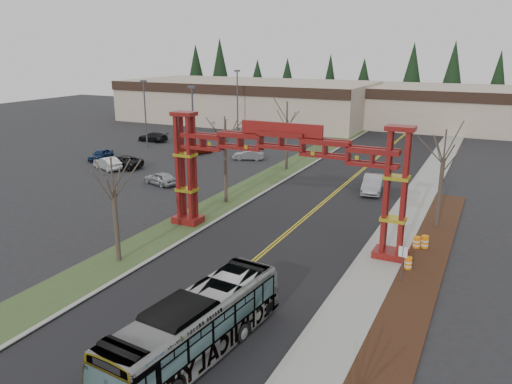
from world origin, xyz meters
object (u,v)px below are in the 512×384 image
Objects in this scene: street_sign at (403,257)px; barrel_south at (408,264)px; parked_car_mid_a at (195,149)px; light_pole_mid at (145,109)px; parked_car_near_b at (108,163)px; parked_car_far_c at (153,137)px; retail_building_east at (478,109)px; retail_building_west at (248,101)px; parked_car_near_a at (161,178)px; parked_car_near_c at (120,162)px; bare_tree_median_far at (287,121)px; parked_car_mid_b at (101,155)px; parked_car_far_a at (248,155)px; bare_tree_median_near at (113,190)px; bare_tree_median_mid at (225,140)px; gateway_arch at (281,160)px; barrel_north at (425,243)px; silver_sedan at (373,184)px; light_pole_near at (193,123)px; parked_car_far_b at (239,132)px; bare_tree_right_far at (444,158)px; light_pole_far at (237,97)px; transit_bus at (196,327)px; barrel_mid at (417,243)px.

street_sign is 2.65× the size of barrel_south.
parked_car_mid_a is 0.52× the size of light_pole_mid.
parked_car_far_c is at bearing -137.86° from parked_car_near_b.
retail_building_east is 54.65m from parked_car_far_c.
parked_car_near_a is at bearing -74.02° from retail_building_west.
parked_car_near_c is at bearing 155.44° from street_sign.
parked_car_near_c is at bearing -66.64° from light_pole_mid.
bare_tree_median_far is at bearing 125.96° from street_sign.
bare_tree_median_far is (22.80, 5.53, 4.94)m from parked_car_mid_b.
parked_car_far_a is 0.49× the size of bare_tree_median_far.
bare_tree_median_mid reaches higher than bare_tree_median_near.
parked_car_mid_b is 10.09m from light_pole_mid.
parked_car_far_a is 18.70m from bare_tree_median_mid.
gateway_arch reaches higher than bare_tree_median_far.
barrel_north is (9.80, 2.71, -5.49)m from gateway_arch.
bare_tree_median_far reaches higher than retail_building_west.
silver_sedan reaches higher than parked_car_near_a.
parked_car_mid_a is 4.93× the size of barrel_north.
light_pole_near reaches higher than retail_building_west.
parked_car_far_b is 36.44m from bare_tree_median_mid.
parked_car_far_b is 0.63× the size of bare_tree_median_near.
street_sign is at bearing 15.57° from bare_tree_median_near.
bare_tree_right_far is at bearing 77.76° from parked_car_near_c.
light_pole_near reaches higher than barrel_north.
parked_car_near_c is 11.09m from parked_car_mid_a.
silver_sedan reaches higher than parked_car_far_b.
parked_car_mid_a is at bearing -79.26° from parked_car_far_b.
gateway_arch is 3.40× the size of parked_car_near_c.
gateway_arch is at bearing 155.05° from parked_car_mid_a.
parked_car_near_c is at bearing 178.18° from silver_sedan.
bare_tree_median_far is at bearing 111.36° from gateway_arch.
light_pole_far is at bearing 131.21° from silver_sedan.
retail_building_east is 59.32m from barrel_north.
bare_tree_median_mid is (-10.29, 21.07, 4.29)m from transit_bus.
light_pole_near is at bearing -72.44° from light_pole_far.
bare_tree_median_mid reaches higher than silver_sedan.
light_pole_near is 4.08× the size of street_sign.
parked_car_near_a is at bearing -116.86° from retail_building_east.
parked_car_mid_a is 11.09m from light_pole_near.
light_pole_far is (5.15, -13.75, 2.10)m from retail_building_west.
barrel_mid is (17.29, -3.71, -5.33)m from bare_tree_median_mid.
bare_tree_median_mid is (22.00, -47.76, 2.02)m from retail_building_west.
parked_car_far_c is at bearing 138.53° from bare_tree_median_mid.
bare_tree_median_mid is (15.76, -32.44, 5.17)m from parked_car_far_b.
transit_bus reaches higher than parked_car_near_b.
bare_tree_right_far is (32.06, -15.23, 4.79)m from parked_car_mid_a.
parked_car_far_b is (7.04, 23.72, -0.06)m from parked_car_mid_b.
barrel_south is at bearing -93.98° from bare_tree_right_far.
parked_car_far_b is (-26.95, 23.30, -0.23)m from silver_sedan.
light_pole_near is (14.04, -0.29, 4.87)m from parked_car_mid_b.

